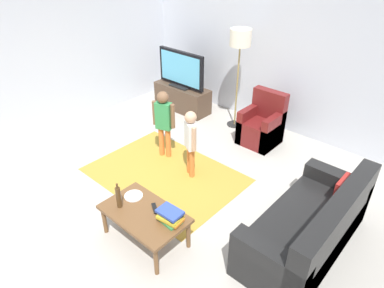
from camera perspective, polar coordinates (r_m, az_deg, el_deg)
The scene contains 16 objects.
ground at distance 4.73m, azimuth -4.93°, elevation -9.59°, with size 7.80×7.80×0.00m, color #B2ADA3.
wall_back at distance 6.25m, azimuth 15.35°, elevation 14.17°, with size 6.00×0.12×2.70m, color silver.
wall_left at distance 6.39m, azimuth -24.99°, elevation 12.76°, with size 0.12×6.00×2.70m, color silver.
area_rug at distance 5.21m, azimuth -4.51°, elevation -5.06°, with size 2.20×1.60×0.01m, color #B28C33.
tv_stand at distance 7.06m, azimuth -1.63°, elevation 7.66°, with size 1.20×0.44×0.50m.
tv at distance 6.83m, azimuth -1.83°, elevation 12.24°, with size 1.10×0.28×0.71m.
couch at distance 4.15m, azimuth 19.30°, elevation -13.35°, with size 0.80×1.80×0.86m.
armchair at distance 5.98m, azimuth 11.59°, elevation 2.89°, with size 0.60×0.60×0.90m.
floor_lamp at distance 6.02m, azimuth 8.02°, elevation 16.25°, with size 0.36×0.36×1.78m.
child_near_tv at distance 5.31m, azimuth -4.72°, elevation 4.22°, with size 0.36×0.20×1.12m.
child_center at distance 4.86m, azimuth -0.22°, elevation 0.96°, with size 0.31×0.22×1.05m.
coffee_table at distance 4.01m, azimuth -7.94°, elevation -11.69°, with size 1.00×0.60×0.42m.
book_stack at distance 3.80m, azimuth -3.64°, elevation -11.87°, with size 0.29×0.23×0.15m.
bottle at distance 4.01m, azimuth -12.10°, elevation -8.61°, with size 0.06×0.06×0.33m.
tv_remote at distance 4.00m, azimuth -6.21°, elevation -10.57°, with size 0.17×0.05×0.02m, color black.
plate at distance 4.20m, azimuth -9.68°, elevation -8.50°, with size 0.22×0.22×0.02m.
Camera 1 is at (2.67, -2.37, 3.10)m, focal length 32.11 mm.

